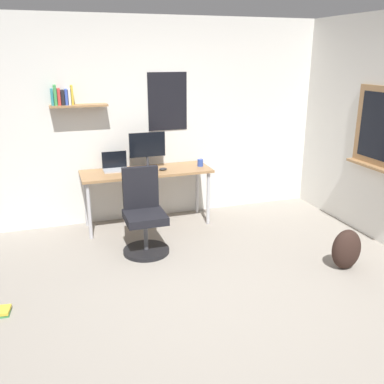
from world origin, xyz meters
name	(u,v)px	position (x,y,z in m)	size (l,w,h in m)	color
ground_plane	(211,308)	(0.00, 0.00, 0.00)	(5.20, 5.20, 0.00)	gray
wall_back	(145,121)	(-0.01, 2.45, 1.30)	(5.00, 0.30, 2.60)	silver
desk	(147,176)	(-0.09, 2.09, 0.66)	(1.63, 0.56, 0.74)	#997047
office_chair	(144,217)	(-0.29, 1.35, 0.41)	(0.52, 0.52, 0.95)	black
laptop	(115,166)	(-0.46, 2.23, 0.79)	(0.31, 0.21, 0.23)	#ADAFB5
monitor_primary	(147,148)	(-0.05, 2.18, 1.01)	(0.46, 0.17, 0.46)	#38383D
keyboard	(141,171)	(-0.17, 2.02, 0.75)	(0.37, 0.13, 0.02)	black
computer_mouse	(163,169)	(0.11, 2.02, 0.75)	(0.10, 0.06, 0.03)	#262628
coffee_mug	(200,163)	(0.63, 2.07, 0.78)	(0.08, 0.08, 0.09)	#334CA5
backpack	(346,249)	(1.59, 0.25, 0.22)	(0.32, 0.22, 0.43)	black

